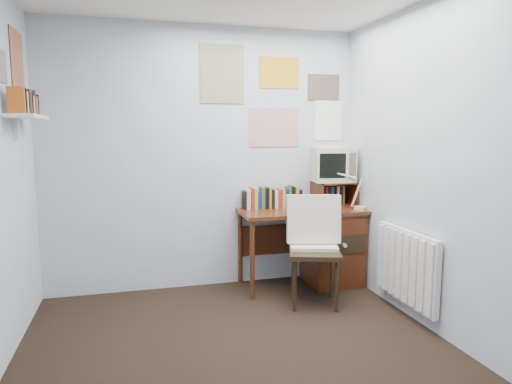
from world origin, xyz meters
TOP-DOWN VIEW (x-y plane):
  - ground at (0.00, 0.00)m, footprint 3.50×3.50m
  - back_wall at (0.00, 1.75)m, footprint 3.00×0.02m
  - right_wall at (1.50, 0.00)m, footprint 0.02×3.50m
  - desk at (1.17, 1.48)m, footprint 1.20×0.55m
  - desk_chair at (0.83, 0.98)m, footprint 0.59×0.58m
  - desk_lamp at (1.44, 1.33)m, footprint 0.32×0.29m
  - tv_riser at (1.29, 1.59)m, footprint 0.40×0.30m
  - crt_tv at (1.27, 1.61)m, footprint 0.45×0.42m
  - book_row at (0.66, 1.66)m, footprint 0.60×0.14m
  - radiator at (1.46, 0.55)m, footprint 0.09×0.80m
  - wall_shelf at (-1.40, 1.10)m, footprint 0.20×0.62m
  - posters_back at (0.70, 1.74)m, footprint 1.20×0.01m
  - posters_left at (-1.49, 1.10)m, footprint 0.01×0.70m

SIDE VIEW (x-z plane):
  - ground at x=0.00m, z-range 0.00..0.00m
  - desk at x=1.17m, z-range 0.03..0.79m
  - radiator at x=1.46m, z-range 0.12..0.72m
  - desk_chair at x=0.83m, z-range 0.00..0.93m
  - book_row at x=0.66m, z-range 0.76..0.98m
  - tv_riser at x=1.29m, z-range 0.76..1.01m
  - desk_lamp at x=1.44m, z-range 0.76..1.17m
  - crt_tv at x=1.27m, z-range 1.01..1.38m
  - back_wall at x=0.00m, z-range 0.00..2.50m
  - right_wall at x=1.50m, z-range 0.00..2.50m
  - wall_shelf at x=-1.40m, z-range 1.50..1.74m
  - posters_back at x=0.70m, z-range 1.40..2.30m
  - posters_left at x=-1.49m, z-range 1.70..2.30m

